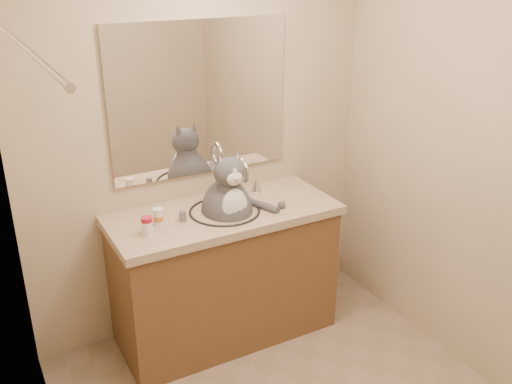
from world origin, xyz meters
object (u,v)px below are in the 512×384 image
cat (228,207)px  pill_bottle_redcap (147,226)px  grey_canister (183,216)px  pill_bottle_orange (158,217)px

cat → pill_bottle_redcap: size_ratio=5.70×
pill_bottle_redcap → grey_canister: bearing=16.9°
pill_bottle_redcap → grey_canister: (0.23, 0.07, -0.02)m
pill_bottle_redcap → pill_bottle_orange: 0.13m
cat → pill_bottle_redcap: cat is taller
pill_bottle_redcap → grey_canister: size_ratio=1.65×
pill_bottle_redcap → pill_bottle_orange: pill_bottle_redcap is taller
pill_bottle_orange → grey_canister: 0.14m
pill_bottle_redcap → grey_canister: 0.24m
cat → pill_bottle_redcap: (-0.51, -0.06, 0.02)m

